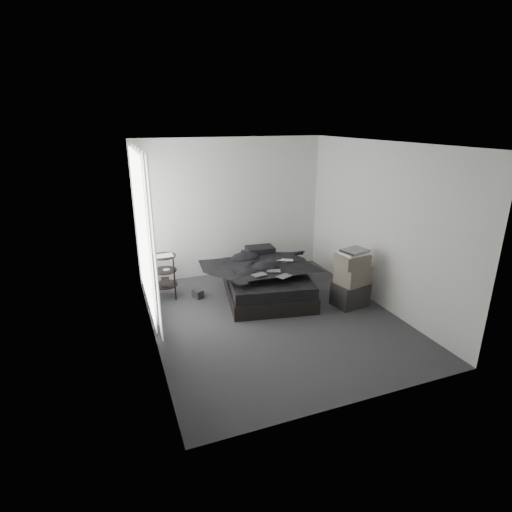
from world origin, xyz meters
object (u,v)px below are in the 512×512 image
object	(u,v)px
bed	(266,288)
side_stand	(165,277)
box_lower	(350,294)
laptop	(285,258)

from	to	relation	value
bed	side_stand	size ratio (longest dim) A/B	2.38
side_stand	box_lower	distance (m)	3.10
bed	laptop	bearing A→B (deg)	7.50
laptop	box_lower	distance (m)	1.24
bed	box_lower	size ratio (longest dim) A/B	3.41
bed	box_lower	xyz separation A→B (m)	(1.14, -0.85, 0.07)
side_stand	box_lower	size ratio (longest dim) A/B	1.43
laptop	box_lower	size ratio (longest dim) A/B	0.55
laptop	side_stand	distance (m)	2.06
box_lower	laptop	bearing A→B (deg)	134.06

